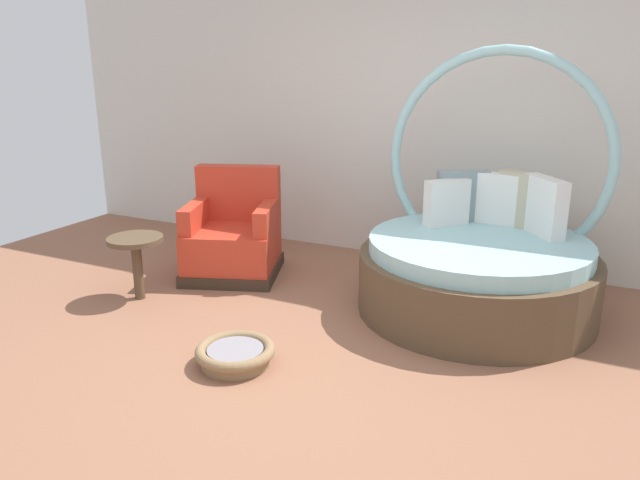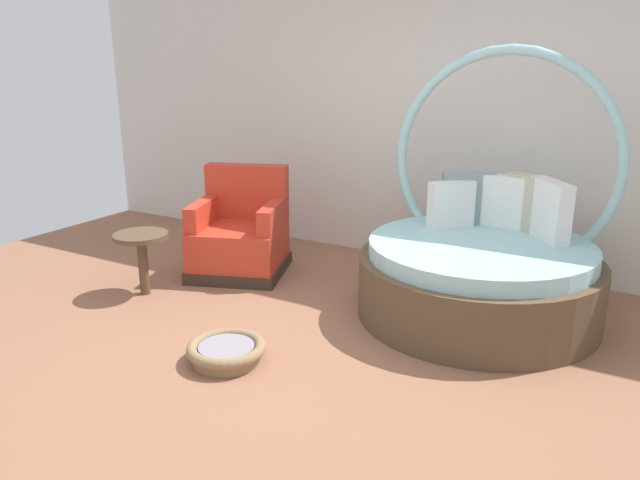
# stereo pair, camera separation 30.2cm
# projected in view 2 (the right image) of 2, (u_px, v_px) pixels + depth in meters

# --- Properties ---
(ground_plane) EXTENTS (8.00, 8.00, 0.02)m
(ground_plane) POSITION_uv_depth(u_px,v_px,m) (290.00, 366.00, 3.86)
(ground_plane) COLOR #936047
(back_wall) EXTENTS (8.00, 0.12, 3.10)m
(back_wall) POSITION_uv_depth(u_px,v_px,m) (434.00, 96.00, 5.47)
(back_wall) COLOR silver
(back_wall) RESTS_ON ground_plane
(round_daybed) EXTENTS (1.78, 1.78, 1.98)m
(round_daybed) POSITION_uv_depth(u_px,v_px,m) (482.00, 262.00, 4.55)
(round_daybed) COLOR brown
(round_daybed) RESTS_ON ground_plane
(red_armchair) EXTENTS (1.02, 1.02, 0.94)m
(red_armchair) POSITION_uv_depth(u_px,v_px,m) (241.00, 236.00, 5.47)
(red_armchair) COLOR #38281E
(red_armchair) RESTS_ON ground_plane
(pet_basket) EXTENTS (0.51, 0.51, 0.13)m
(pet_basket) POSITION_uv_depth(u_px,v_px,m) (227.00, 351.00, 3.88)
(pet_basket) COLOR #8E704C
(pet_basket) RESTS_ON ground_plane
(side_table) EXTENTS (0.44, 0.44, 0.52)m
(side_table) POSITION_uv_depth(u_px,v_px,m) (141.00, 245.00, 4.90)
(side_table) COLOR brown
(side_table) RESTS_ON ground_plane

